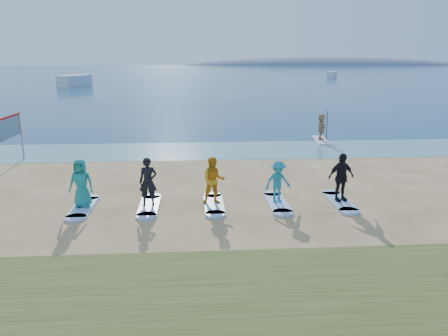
{
  "coord_description": "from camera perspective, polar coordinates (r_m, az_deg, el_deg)",
  "views": [
    {
      "loc": [
        -1.6,
        -14.16,
        5.2
      ],
      "look_at": [
        -0.46,
        2.0,
        1.1
      ],
      "focal_mm": 35.0,
      "sensor_mm": 36.0,
      "label": 1
    }
  ],
  "objects": [
    {
      "name": "boat_offshore_a",
      "position": [
        87.47,
        -18.88,
        10.06
      ],
      "size": [
        5.29,
        7.47,
        2.04
      ],
      "primitive_type": "cube",
      "rotation": [
        0.0,
        0.0,
        -0.43
      ],
      "color": "silver",
      "rests_on": "ground"
    },
    {
      "name": "student_1",
      "position": [
        15.65,
        -9.88,
        -1.77
      ],
      "size": [
        0.64,
        0.44,
        1.72
      ],
      "primitive_type": "imported",
      "rotation": [
        0.0,
        0.0,
        0.04
      ],
      "color": "black",
      "rests_on": "surfboard_1"
    },
    {
      "name": "ocean",
      "position": [
        174.25,
        -3.62,
        12.48
      ],
      "size": [
        600.0,
        600.0,
        0.0
      ],
      "primitive_type": "plane",
      "color": "navy",
      "rests_on": "ground"
    },
    {
      "name": "paddleboard",
      "position": [
        28.69,
        12.53,
        3.55
      ],
      "size": [
        1.07,
        3.06,
        0.12
      ],
      "primitive_type": "cube",
      "rotation": [
        0.0,
        0.0,
        -0.13
      ],
      "color": "silver",
      "rests_on": "ground"
    },
    {
      "name": "island_ridge",
      "position": [
        328.72,
        13.37,
        12.94
      ],
      "size": [
        220.0,
        56.0,
        18.0
      ],
      "primitive_type": "ellipsoid",
      "color": "slate",
      "rests_on": "ground"
    },
    {
      "name": "ground",
      "position": [
        15.17,
        2.26,
        -5.86
      ],
      "size": [
        600.0,
        600.0,
        0.0
      ],
      "primitive_type": "plane",
      "color": "tan",
      "rests_on": "ground"
    },
    {
      "name": "student_3",
      "position": [
        15.88,
        7.05,
        -1.77
      ],
      "size": [
        1.11,
        0.82,
        1.54
      ],
      "primitive_type": "imported",
      "rotation": [
        0.0,
        0.0,
        0.28
      ],
      "color": "teal",
      "rests_on": "surfboard_3"
    },
    {
      "name": "surfboard_0",
      "position": [
        16.32,
        -17.92,
        -4.93
      ],
      "size": [
        0.7,
        2.2,
        0.09
      ],
      "primitive_type": "cube",
      "color": "#93BAE4",
      "rests_on": "ground"
    },
    {
      "name": "boat_offshore_b",
      "position": [
        124.07,
        13.93,
        11.41
      ],
      "size": [
        4.51,
        7.02,
        1.61
      ],
      "primitive_type": "cube",
      "rotation": [
        0.0,
        0.0,
        -0.43
      ],
      "color": "silver",
      "rests_on": "ground"
    },
    {
      "name": "surfboard_4",
      "position": [
        16.71,
        14.83,
        -4.26
      ],
      "size": [
        0.7,
        2.2,
        0.09
      ],
      "primitive_type": "cube",
      "color": "#93BAE4",
      "rests_on": "ground"
    },
    {
      "name": "surfboard_1",
      "position": [
        15.92,
        -9.75,
        -4.91
      ],
      "size": [
        0.7,
        2.2,
        0.09
      ],
      "primitive_type": "cube",
      "color": "#93BAE4",
      "rests_on": "ground"
    },
    {
      "name": "paddleboarder",
      "position": [
        28.55,
        12.63,
        5.28
      ],
      "size": [
        0.87,
        1.6,
        1.64
      ],
      "primitive_type": "imported",
      "rotation": [
        0.0,
        0.0,
        1.3
      ],
      "color": "tan",
      "rests_on": "paddleboard"
    },
    {
      "name": "student_2",
      "position": [
        15.58,
        -1.35,
        -1.66
      ],
      "size": [
        0.85,
        0.67,
        1.7
      ],
      "primitive_type": "imported",
      "rotation": [
        0.0,
        0.0,
        0.03
      ],
      "color": "orange",
      "rests_on": "surfboard_2"
    },
    {
      "name": "surfboard_3",
      "position": [
        16.12,
        6.97,
        -4.56
      ],
      "size": [
        0.7,
        2.2,
        0.09
      ],
      "primitive_type": "cube",
      "color": "#93BAE4",
      "rests_on": "ground"
    },
    {
      "name": "surfboard_2",
      "position": [
        15.85,
        -1.33,
        -4.78
      ],
      "size": [
        0.7,
        2.2,
        0.09
      ],
      "primitive_type": "cube",
      "color": "#93BAE4",
      "rests_on": "ground"
    },
    {
      "name": "shallow_water",
      "position": [
        25.26,
        -0.34,
        2.34
      ],
      "size": [
        600.0,
        600.0,
        0.0
      ],
      "primitive_type": "plane",
      "color": "teal",
      "rests_on": "ground"
    },
    {
      "name": "student_4",
      "position": [
        16.45,
        15.04,
        -1.17
      ],
      "size": [
        1.12,
        0.69,
        1.78
      ],
      "primitive_type": "imported",
      "rotation": [
        0.0,
        0.0,
        0.26
      ],
      "color": "black",
      "rests_on": "surfboard_4"
    },
    {
      "name": "student_0",
      "position": [
        16.06,
        -18.16,
        -1.87
      ],
      "size": [
        0.9,
        0.64,
        1.72
      ],
      "primitive_type": "imported",
      "rotation": [
        0.0,
        0.0,
        -0.11
      ],
      "color": "#1B837C",
      "rests_on": "surfboard_0"
    }
  ]
}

